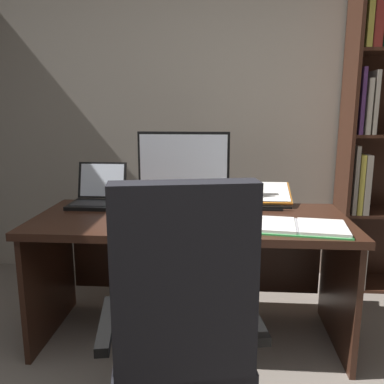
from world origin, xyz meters
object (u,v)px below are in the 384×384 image
object	(u,v)px
desk	(192,245)
computer_mouse	(120,219)
notepad	(234,217)
pen	(237,215)
laptop	(98,196)
reading_stand_with_book	(268,195)
open_binder	(297,227)
monitor	(184,168)
keyboard	(177,221)
office_chair	(182,344)

from	to	relation	value
desk	computer_mouse	world-z (taller)	computer_mouse
notepad	pen	bearing A→B (deg)	0.00
laptop	reading_stand_with_book	bearing A→B (deg)	2.81
open_binder	pen	distance (m)	0.34
computer_mouse	notepad	distance (m)	0.61
notepad	pen	distance (m)	0.02
open_binder	pen	world-z (taller)	open_binder
computer_mouse	monitor	bearing A→B (deg)	51.37
open_binder	pen	xyz separation A→B (m)	(-0.29, 0.18, 0.00)
monitor	laptop	distance (m)	0.56
pen	reading_stand_with_book	bearing A→B (deg)	56.53
laptop	open_binder	size ratio (longest dim) A/B	0.60
monitor	computer_mouse	xyz separation A→B (m)	(-0.30, -0.38, -0.21)
keyboard	computer_mouse	xyz separation A→B (m)	(-0.30, 0.00, 0.01)
office_chair	pen	world-z (taller)	office_chair
monitor	reading_stand_with_book	world-z (taller)	monitor
open_binder	monitor	bearing A→B (deg)	152.13
office_chair	pen	xyz separation A→B (m)	(0.23, 0.81, 0.28)
computer_mouse	reading_stand_with_book	distance (m)	0.93
notepad	office_chair	bearing A→B (deg)	-104.35
keyboard	monitor	bearing A→B (deg)	90.00
notepad	open_binder	bearing A→B (deg)	-30.98
office_chair	open_binder	size ratio (longest dim) A/B	2.08
office_chair	monitor	world-z (taller)	monitor
desk	keyboard	bearing A→B (deg)	-105.64
monitor	notepad	world-z (taller)	monitor
laptop	pen	distance (m)	0.89
monitor	pen	xyz separation A→B (m)	(0.32, -0.24, -0.22)
laptop	pen	bearing A→B (deg)	-16.27
notepad	monitor	bearing A→B (deg)	140.92
desk	monitor	bearing A→B (deg)	110.15
desk	reading_stand_with_book	bearing A→B (deg)	25.88
desk	keyboard	xyz separation A→B (m)	(-0.06, -0.21, 0.21)
desk	pen	size ratio (longest dim) A/B	12.29
computer_mouse	desk	bearing A→B (deg)	30.63
desk	office_chair	distance (m)	0.89
office_chair	computer_mouse	distance (m)	0.83
office_chair	computer_mouse	size ratio (longest dim) A/B	10.47
laptop	office_chair	bearing A→B (deg)	-59.31
monitor	computer_mouse	bearing A→B (deg)	-128.63
office_chair	laptop	xyz separation A→B (m)	(-0.63, 1.05, 0.32)
open_binder	computer_mouse	bearing A→B (deg)	-175.87
monitor	pen	size ratio (longest dim) A/B	3.91
desk	notepad	xyz separation A→B (m)	(0.24, -0.08, 0.20)
laptop	open_binder	bearing A→B (deg)	-20.81
monitor	laptop	xyz separation A→B (m)	(-0.53, 0.01, -0.18)
laptop	reading_stand_with_book	size ratio (longest dim) A/B	1.16
monitor	laptop	world-z (taller)	monitor
reading_stand_with_book	notepad	xyz separation A→B (m)	(-0.22, -0.30, -0.06)
desk	laptop	bearing A→B (deg)	164.07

